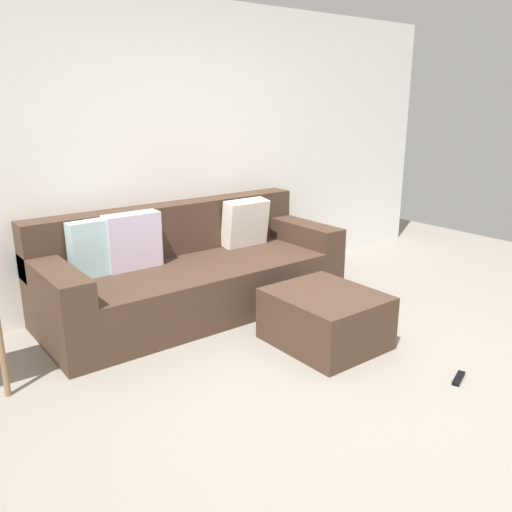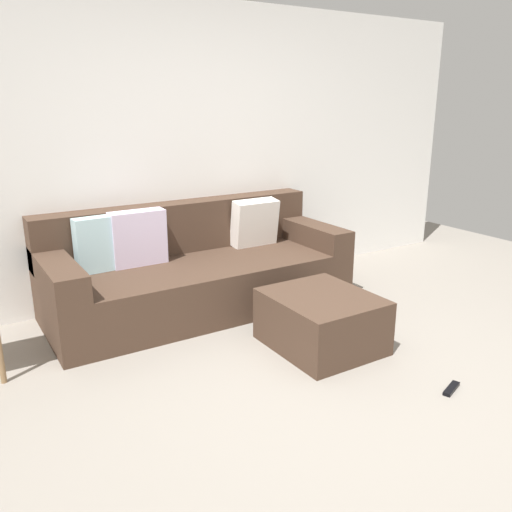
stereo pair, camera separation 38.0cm
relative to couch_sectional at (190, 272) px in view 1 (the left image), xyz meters
The scene contains 5 objects.
ground_plane 1.88m from the couch_sectional, 84.49° to the right, with size 8.17×8.17×0.00m, color gray.
wall_back 1.06m from the couch_sectional, 69.26° to the left, with size 6.28×0.10×2.52m, color white.
couch_sectional is the anchor object (origin of this frame).
ottoman 1.25m from the couch_sectional, 70.47° to the right, with size 0.67×0.76×0.39m, color #473326.
remote_near_ottoman 2.21m from the couch_sectional, 71.05° to the right, with size 0.18×0.04×0.02m, color black.
Camera 1 is at (-2.29, -1.79, 1.70)m, focal length 36.98 mm.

